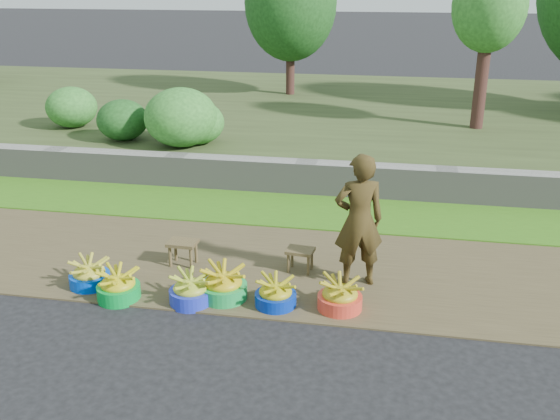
% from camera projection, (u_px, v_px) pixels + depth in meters
% --- Properties ---
extents(ground_plane, '(120.00, 120.00, 0.00)m').
position_uv_depth(ground_plane, '(251.00, 319.00, 6.57)').
color(ground_plane, black).
rests_on(ground_plane, ground).
extents(dirt_shoulder, '(80.00, 2.50, 0.02)m').
position_uv_depth(dirt_shoulder, '(273.00, 267.00, 7.71)').
color(dirt_shoulder, '#4D4229').
rests_on(dirt_shoulder, ground).
extents(grass_verge, '(80.00, 1.50, 0.04)m').
position_uv_depth(grass_verge, '(298.00, 210.00, 9.55)').
color(grass_verge, '#387417').
rests_on(grass_verge, ground).
extents(retaining_wall, '(80.00, 0.35, 0.55)m').
position_uv_depth(retaining_wall, '(306.00, 178.00, 10.24)').
color(retaining_wall, gray).
rests_on(retaining_wall, ground).
extents(earth_bank, '(80.00, 10.00, 0.50)m').
position_uv_depth(earth_bank, '(336.00, 117.00, 14.76)').
color(earth_bank, '#394722').
rests_on(earth_bank, ground).
extents(basin_a, '(0.46, 0.46, 0.34)m').
position_uv_depth(basin_a, '(89.00, 275.00, 7.19)').
color(basin_a, '#003FCF').
rests_on(basin_a, ground).
extents(basin_b, '(0.48, 0.48, 0.36)m').
position_uv_depth(basin_b, '(118.00, 286.00, 6.91)').
color(basin_b, '#019732').
rests_on(basin_b, ground).
extents(basin_c, '(0.48, 0.48, 0.36)m').
position_uv_depth(basin_c, '(191.00, 290.00, 6.82)').
color(basin_c, '#1F30CC').
rests_on(basin_c, ground).
extents(basin_d, '(0.53, 0.53, 0.39)m').
position_uv_depth(basin_d, '(223.00, 285.00, 6.90)').
color(basin_d, green).
rests_on(basin_d, ground).
extents(basin_e, '(0.45, 0.45, 0.34)m').
position_uv_depth(basin_e, '(276.00, 294.00, 6.76)').
color(basin_e, '#0529A3').
rests_on(basin_e, ground).
extents(basin_f, '(0.48, 0.48, 0.36)m').
position_uv_depth(basin_f, '(340.00, 297.00, 6.69)').
color(basin_f, red).
rests_on(basin_f, ground).
extents(stool_left, '(0.36, 0.28, 0.31)m').
position_uv_depth(stool_left, '(183.00, 246.00, 7.67)').
color(stool_left, brown).
rests_on(stool_left, dirt_shoulder).
extents(stool_right, '(0.35, 0.28, 0.29)m').
position_uv_depth(stool_right, '(300.00, 254.00, 7.51)').
color(stool_right, brown).
rests_on(stool_right, dirt_shoulder).
extents(vendor_woman, '(0.65, 0.52, 1.56)m').
position_uv_depth(vendor_woman, '(359.00, 220.00, 7.03)').
color(vendor_woman, black).
rests_on(vendor_woman, dirt_shoulder).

